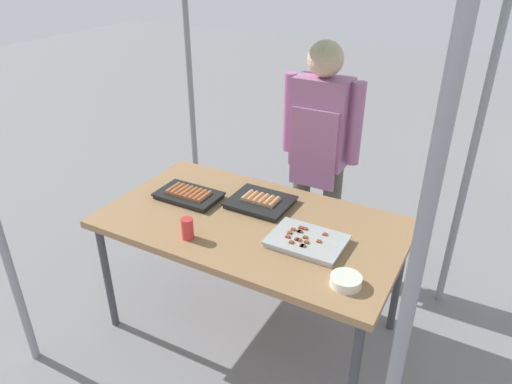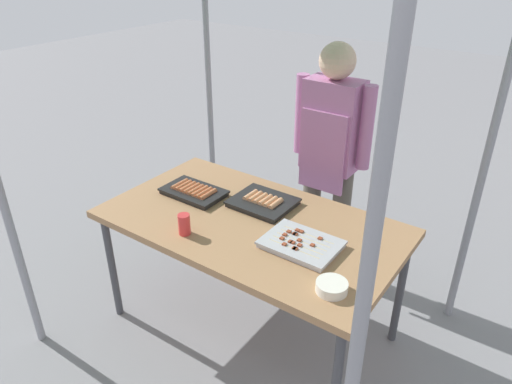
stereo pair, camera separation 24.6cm
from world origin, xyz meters
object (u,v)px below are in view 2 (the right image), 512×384
(condiment_bowl, at_px, (332,287))
(drink_cup_near_edge, at_px, (184,224))
(tray_pork_links, at_px, (263,202))
(tray_meat_skewers, at_px, (301,244))
(tray_grilled_sausages, at_px, (194,191))
(vendor_woman, at_px, (330,148))
(stall_table, at_px, (251,229))

(condiment_bowl, relative_size, drink_cup_near_edge, 1.25)
(tray_pork_links, distance_m, drink_cup_near_edge, 0.50)
(tray_meat_skewers, bearing_deg, tray_grilled_sausages, 172.78)
(tray_grilled_sausages, relative_size, tray_pork_links, 1.08)
(drink_cup_near_edge, xyz_separation_m, vendor_woman, (0.27, 1.05, 0.12))
(tray_grilled_sausages, bearing_deg, stall_table, -5.25)
(vendor_woman, bearing_deg, tray_pork_links, 78.95)
(stall_table, relative_size, drink_cup_near_edge, 14.43)
(tray_meat_skewers, relative_size, drink_cup_near_edge, 3.32)
(tray_grilled_sausages, relative_size, drink_cup_near_edge, 3.32)
(tray_grilled_sausages, bearing_deg, vendor_woman, 53.92)
(stall_table, distance_m, vendor_woman, 0.79)
(tray_grilled_sausages, relative_size, condiment_bowl, 2.65)
(tray_pork_links, bearing_deg, drink_cup_near_edge, -108.65)
(condiment_bowl, height_order, vendor_woman, vendor_woman)
(tray_pork_links, height_order, drink_cup_near_edge, drink_cup_near_edge)
(drink_cup_near_edge, distance_m, vendor_woman, 1.09)
(stall_table, xyz_separation_m, drink_cup_near_edge, (-0.20, -0.30, 0.11))
(stall_table, distance_m, condiment_bowl, 0.68)
(tray_grilled_sausages, xyz_separation_m, vendor_woman, (0.52, 0.71, 0.16))
(stall_table, distance_m, tray_meat_skewers, 0.36)
(condiment_bowl, bearing_deg, tray_meat_skewers, 142.79)
(tray_meat_skewers, distance_m, condiment_bowl, 0.35)
(stall_table, relative_size, tray_pork_links, 4.68)
(stall_table, bearing_deg, condiment_bowl, -23.32)
(stall_table, xyz_separation_m, tray_pork_links, (-0.04, 0.17, 0.07))
(tray_meat_skewers, height_order, tray_pork_links, tray_pork_links)
(tray_meat_skewers, bearing_deg, vendor_woman, 108.68)
(tray_meat_skewers, xyz_separation_m, drink_cup_near_edge, (-0.54, -0.24, 0.04))
(tray_pork_links, xyz_separation_m, vendor_woman, (0.11, 0.58, 0.16))
(tray_grilled_sausages, height_order, tray_pork_links, tray_pork_links)
(tray_meat_skewers, xyz_separation_m, condiment_bowl, (0.27, -0.21, 0.01))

